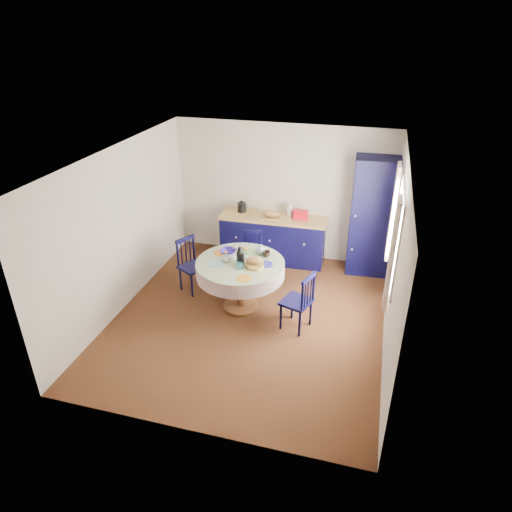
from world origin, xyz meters
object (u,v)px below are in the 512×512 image
(chair_left, at_px, (192,265))
(mug_d, at_px, (235,247))
(pantry_cabinet, at_px, (372,217))
(kitchen_counter, at_px, (273,238))
(chair_far, at_px, (252,255))
(cobalt_bowl, at_px, (228,251))
(chair_right, at_px, (299,301))
(mug_a, at_px, (226,259))
(mug_b, at_px, (239,266))
(mug_c, at_px, (267,254))
(dining_table, at_px, (241,269))

(chair_left, relative_size, mug_d, 8.91)
(pantry_cabinet, bearing_deg, chair_left, -156.50)
(kitchen_counter, distance_m, pantry_cabinet, 1.83)
(chair_far, bearing_deg, kitchen_counter, 62.10)
(chair_far, distance_m, cobalt_bowl, 0.89)
(chair_right, height_order, mug_a, chair_right)
(kitchen_counter, bearing_deg, mug_b, -93.09)
(kitchen_counter, distance_m, mug_a, 1.84)
(mug_b, xyz_separation_m, mug_c, (0.29, 0.48, -0.00))
(dining_table, relative_size, mug_c, 11.43)
(dining_table, distance_m, chair_right, 1.03)
(chair_far, height_order, mug_d, mug_d)
(dining_table, bearing_deg, mug_a, -169.31)
(chair_right, distance_m, mug_c, 0.93)
(pantry_cabinet, distance_m, mug_a, 2.74)
(pantry_cabinet, xyz_separation_m, dining_table, (-1.83, -1.77, -0.35))
(pantry_cabinet, height_order, chair_right, pantry_cabinet)
(dining_table, relative_size, chair_right, 1.46)
(mug_d, bearing_deg, dining_table, -59.99)
(kitchen_counter, bearing_deg, mug_d, -104.15)
(kitchen_counter, bearing_deg, chair_left, -128.56)
(pantry_cabinet, distance_m, cobalt_bowl, 2.61)
(chair_far, relative_size, mug_b, 8.38)
(mug_c, height_order, cobalt_bowl, mug_c)
(mug_b, height_order, mug_c, mug_b)
(dining_table, xyz_separation_m, mug_a, (-0.22, -0.04, 0.18))
(mug_b, relative_size, mug_d, 0.99)
(chair_far, xyz_separation_m, mug_d, (-0.10, -0.63, 0.44))
(dining_table, height_order, mug_d, dining_table)
(pantry_cabinet, distance_m, mug_d, 2.48)
(chair_right, distance_m, mug_a, 1.27)
(mug_a, bearing_deg, pantry_cabinet, 41.41)
(chair_right, height_order, cobalt_bowl, chair_right)
(pantry_cabinet, relative_size, mug_b, 20.61)
(chair_left, relative_size, mug_b, 9.02)
(kitchen_counter, xyz_separation_m, pantry_cabinet, (1.73, 0.04, 0.59))
(dining_table, bearing_deg, chair_far, 96.16)
(mug_c, bearing_deg, cobalt_bowl, -175.93)
(kitchen_counter, distance_m, chair_far, 0.76)
(cobalt_bowl, bearing_deg, pantry_cabinet, 36.06)
(chair_far, height_order, cobalt_bowl, cobalt_bowl)
(dining_table, bearing_deg, mug_d, 120.01)
(chair_right, bearing_deg, cobalt_bowl, -94.33)
(pantry_cabinet, relative_size, dining_table, 1.55)
(pantry_cabinet, height_order, mug_b, pantry_cabinet)
(mug_a, bearing_deg, chair_far, 83.92)
(chair_right, distance_m, mug_b, 1.00)
(mug_c, xyz_separation_m, mug_d, (-0.54, 0.09, 0.00))
(kitchen_counter, distance_m, chair_left, 1.75)
(mug_b, bearing_deg, cobalt_bowl, 125.79)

